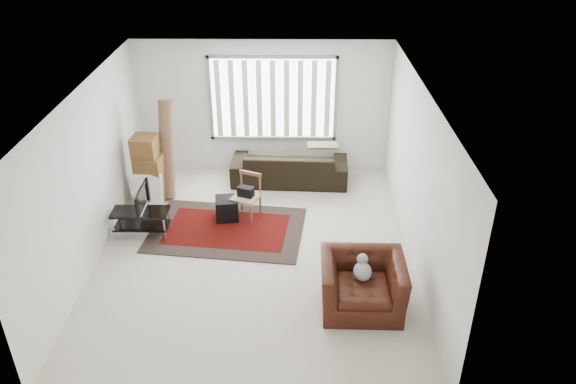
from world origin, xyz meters
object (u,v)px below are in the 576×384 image
Objects in this scene: sofa at (290,161)px; side_chair at (246,194)px; moving_boxes at (149,172)px; armchair at (362,281)px; tv_stand at (141,218)px.

side_chair is (-0.75, -1.37, 0.02)m from sofa.
moving_boxes reaches higher than armchair.
tv_stand is 1.84m from side_chair.
armchair is (1.79, -2.39, -0.02)m from side_chair.
side_chair is at bearing 128.11° from armchair.
sofa is at bearing 38.62° from tv_stand.
moving_boxes is at bearing 142.07° from armchair.
sofa is (2.48, 1.98, 0.10)m from tv_stand.
tv_stand is at bearing 154.51° from armchair.
moving_boxes reaches higher than sofa.
tv_stand is at bearing -85.16° from moving_boxes.
side_chair is (1.73, 0.62, 0.11)m from tv_stand.
sofa reaches higher than tv_stand.
sofa is 3.90m from armchair.
tv_stand is 0.41× the size of sofa.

